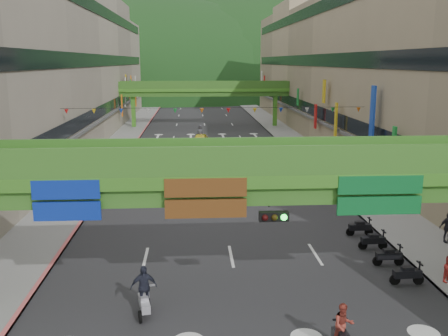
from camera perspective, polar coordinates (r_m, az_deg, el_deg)
road_slab at (r=63.49m, az=-1.83°, el=2.97°), size 18.00×140.00×0.02m
sidewalk_left at (r=64.09m, az=-11.73°, el=2.87°), size 4.00×140.00×0.15m
sidewalk_right at (r=64.75m, az=7.95°, el=3.10°), size 4.00×140.00×0.15m
curb_left at (r=63.85m, az=-10.04°, el=2.92°), size 0.20×140.00×0.18m
curb_right at (r=64.40m, az=6.30°, el=3.11°), size 0.20×140.00×0.18m
building_row_left at (r=64.91m, az=-19.16°, el=10.90°), size 12.80×95.00×19.00m
building_row_right at (r=66.04m, az=15.08°, el=11.16°), size 12.80×95.00×19.00m
overpass_near at (r=18.90m, az=5.26°, el=-2.92°), size 28.00×12.27×7.10m
overpass_far at (r=77.82m, az=-2.22°, el=8.65°), size 28.00×2.20×7.10m
hill_left at (r=173.44m, az=-8.04°, el=8.66°), size 168.00×140.00×112.00m
hill_right at (r=194.79m, az=4.38°, el=9.11°), size 208.00×176.00×128.00m
bunting_string at (r=42.89m, az=-1.02°, el=6.58°), size 26.00×0.36×0.47m
scooter_rider_mid at (r=18.68m, az=13.46°, el=-17.46°), size 0.81×1.60×1.91m
scooter_rider_left at (r=20.80m, az=-9.15°, el=-13.68°), size 1.13×1.58×2.16m
scooter_rider_far at (r=63.28m, az=-2.75°, el=3.97°), size 0.92×1.60×2.22m
parked_scooter_row at (r=27.67m, az=17.46°, el=-8.70°), size 1.60×7.15×1.08m
car_silver at (r=48.57m, az=-4.08°, el=0.92°), size 1.59×4.23×1.38m
car_yellow at (r=60.46m, az=-2.73°, el=3.20°), size 2.26×4.52×1.48m
pedestrian_dark at (r=30.70m, az=24.18°, el=-6.48°), size 1.06×0.53×1.73m
pedestrian_blue at (r=53.53m, az=11.75°, el=1.98°), size 0.87×0.58×1.82m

